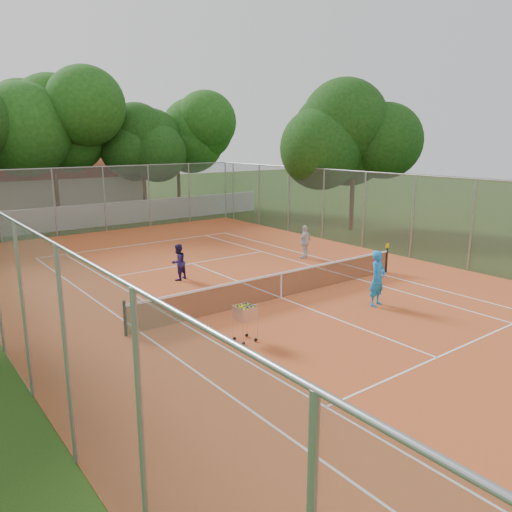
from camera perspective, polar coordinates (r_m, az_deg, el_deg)
ground at (r=18.21m, az=2.87°, el=-4.85°), size 120.00×120.00×0.00m
court_pad at (r=18.20m, az=2.87°, el=-4.82°), size 18.00×34.00×0.02m
court_lines at (r=18.20m, az=2.87°, el=-4.78°), size 10.98×23.78×0.01m
tennis_net at (r=18.05m, az=2.89°, el=-3.31°), size 11.88×0.10×0.98m
perimeter_fence at (r=17.69m, az=2.94°, el=1.32°), size 18.00×34.00×4.00m
boundary_wall at (r=34.44m, az=-17.96°, el=4.43°), size 26.00×0.30×1.50m
clubhouse at (r=43.33m, az=-25.12°, el=7.45°), size 16.40×9.00×4.40m
tropical_trees at (r=36.95m, az=-20.04°, el=11.47°), size 29.00×19.00×10.00m
player_near at (r=17.61m, az=13.73°, el=-2.50°), size 0.78×0.59×1.94m
player_far_left at (r=20.50m, az=-8.88°, el=-0.70°), size 0.88×0.78×1.49m
player_far_right at (r=24.07m, az=5.62°, el=1.62°), size 1.02×0.66×1.61m
ball_hopper at (r=14.22m, az=-1.27°, el=-7.57°), size 0.69×0.69×1.16m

